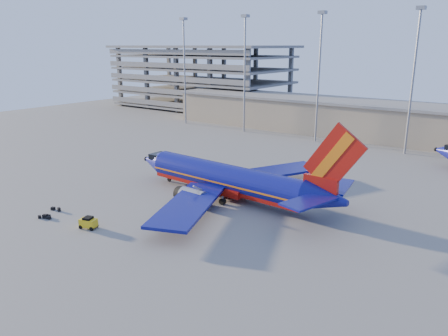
{
  "coord_description": "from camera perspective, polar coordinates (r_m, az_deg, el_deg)",
  "views": [
    {
      "loc": [
        37.27,
        -46.3,
        21.49
      ],
      "look_at": [
        0.24,
        3.46,
        4.0
      ],
      "focal_mm": 35.0,
      "sensor_mm": 36.0,
      "label": 1
    }
  ],
  "objects": [
    {
      "name": "ground",
      "position": [
        63.2,
        -2.05,
        -4.14
      ],
      "size": [
        220.0,
        220.0,
        0.0
      ],
      "primitive_type": "plane",
      "color": "slate",
      "rests_on": "ground"
    },
    {
      "name": "terminal_building",
      "position": [
        109.16,
        21.82,
        5.57
      ],
      "size": [
        122.0,
        16.0,
        8.5
      ],
      "color": "gray",
      "rests_on": "ground"
    },
    {
      "name": "parking_garage",
      "position": [
        156.31,
        -2.92,
        12.15
      ],
      "size": [
        62.0,
        32.0,
        21.4
      ],
      "color": "slate",
      "rests_on": "ground"
    },
    {
      "name": "light_mast_row",
      "position": [
        97.86,
        17.82,
        12.71
      ],
      "size": [
        101.6,
        1.6,
        28.65
      ],
      "color": "gray",
      "rests_on": "ground"
    },
    {
      "name": "aircraft_main",
      "position": [
        62.89,
        0.92,
        -1.59
      ],
      "size": [
        38.1,
        36.62,
        12.9
      ],
      "rotation": [
        0.0,
        0.0,
        -0.04
      ],
      "color": "navy",
      "rests_on": "ground"
    },
    {
      "name": "baggage_tug",
      "position": [
        55.84,
        -17.3,
        -6.8
      ],
      "size": [
        2.31,
        1.79,
        1.46
      ],
      "rotation": [
        0.0,
        0.0,
        0.31
      ],
      "color": "yellow",
      "rests_on": "ground"
    },
    {
      "name": "luggage_pile",
      "position": [
        61.62,
        -21.98,
        -5.66
      ],
      "size": [
        3.07,
        3.39,
        0.51
      ],
      "color": "black",
      "rests_on": "ground"
    }
  ]
}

